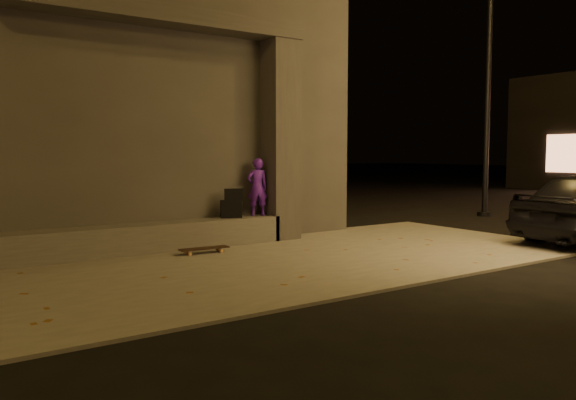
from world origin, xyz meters
TOP-DOWN VIEW (x-y plane):
  - ground at (0.00, 0.00)m, footprint 120.00×120.00m
  - sidewalk at (0.00, 2.00)m, footprint 11.00×4.40m
  - building at (-1.00, 6.49)m, footprint 9.00×5.10m
  - ledge at (-1.50, 3.75)m, footprint 6.00×0.55m
  - column at (1.70, 3.75)m, footprint 0.55×0.55m
  - canopy at (-0.50, 3.80)m, footprint 5.00×0.70m
  - skateboarder at (1.20, 3.75)m, footprint 0.43×0.34m
  - backpack at (0.67, 3.75)m, footprint 0.43×0.36m
  - skateboard at (-0.17, 3.10)m, footprint 0.81×0.25m
  - street_lamp_2 at (8.27, 4.19)m, footprint 0.36×0.36m

SIDE VIEW (x-z plane):
  - ground at x=0.00m, z-range 0.00..0.00m
  - sidewalk at x=0.00m, z-range 0.00..0.04m
  - skateboard at x=-0.17m, z-range 0.07..0.16m
  - ledge at x=-1.50m, z-range 0.04..0.49m
  - backpack at x=0.67m, z-range 0.41..0.92m
  - skateboarder at x=1.20m, z-range 0.49..1.52m
  - column at x=1.70m, z-range 0.04..3.64m
  - building at x=-1.00m, z-range -0.01..5.22m
  - canopy at x=-0.50m, z-range 3.64..3.92m
  - street_lamp_2 at x=8.27m, z-range 0.50..8.61m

